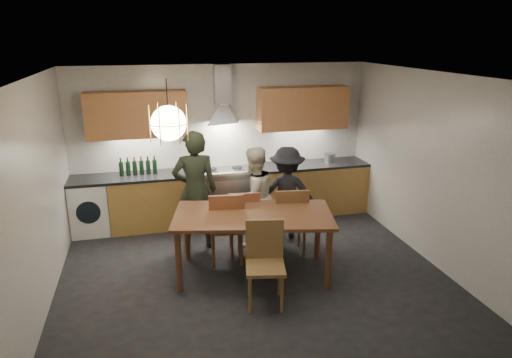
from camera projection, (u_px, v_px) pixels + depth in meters
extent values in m
plane|color=black|center=(253.00, 274.00, 6.09)|extent=(5.00, 5.00, 0.00)
cube|color=silver|center=(222.00, 142.00, 7.78)|extent=(5.00, 0.02, 2.60)
cube|color=silver|center=(319.00, 266.00, 3.61)|extent=(5.00, 0.02, 2.60)
cube|color=silver|center=(37.00, 198.00, 5.13)|extent=(0.02, 4.50, 2.60)
cube|color=silver|center=(429.00, 168.00, 6.27)|extent=(0.02, 4.50, 2.60)
cube|color=white|center=(253.00, 75.00, 5.30)|extent=(5.00, 4.50, 0.02)
cube|color=tan|center=(156.00, 202.00, 7.50)|extent=(1.45, 0.60, 0.86)
cube|color=tan|center=(308.00, 189.00, 8.10)|extent=(2.05, 0.60, 0.86)
cube|color=white|center=(90.00, 207.00, 7.26)|extent=(0.58, 0.58, 0.85)
cube|color=black|center=(135.00, 177.00, 7.29)|extent=(2.05, 0.62, 0.04)
cube|color=black|center=(309.00, 165.00, 7.96)|extent=(2.05, 0.62, 0.04)
cube|color=silver|center=(226.00, 198.00, 7.77)|extent=(0.90, 0.60, 0.80)
cube|color=black|center=(229.00, 204.00, 7.52)|extent=(0.78, 0.02, 0.42)
cube|color=slate|center=(226.00, 173.00, 7.64)|extent=(0.90, 0.60, 0.08)
cube|color=silver|center=(229.00, 174.00, 7.38)|extent=(0.90, 0.08, 0.04)
cube|color=#CC854E|center=(137.00, 114.00, 7.13)|extent=(1.55, 0.35, 0.72)
cube|color=#CC854E|center=(303.00, 108.00, 7.76)|extent=(1.55, 0.35, 0.72)
cube|color=silver|center=(222.00, 84.00, 7.36)|extent=(0.26, 0.22, 0.62)
cylinder|color=black|center=(167.00, 101.00, 5.06)|extent=(0.01, 0.01, 0.50)
sphere|color=#FFE0A5|center=(169.00, 123.00, 5.13)|extent=(0.40, 0.40, 0.40)
torus|color=gold|center=(169.00, 123.00, 5.13)|extent=(0.43, 0.43, 0.01)
cube|color=brown|center=(253.00, 215.00, 5.87)|extent=(2.19, 1.42, 0.04)
cylinder|color=brown|center=(179.00, 261.00, 5.58)|extent=(0.08, 0.08, 0.81)
cylinder|color=brown|center=(187.00, 233.00, 6.37)|extent=(0.08, 0.08, 0.81)
cylinder|color=brown|center=(328.00, 260.00, 5.62)|extent=(0.08, 0.08, 0.81)
cylinder|color=brown|center=(318.00, 232.00, 6.41)|extent=(0.08, 0.08, 0.81)
cube|color=brown|center=(226.00, 227.00, 6.32)|extent=(0.53, 0.53, 0.05)
cube|color=brown|center=(227.00, 214.00, 6.03)|extent=(0.48, 0.10, 0.52)
cylinder|color=brown|center=(239.00, 238.00, 6.60)|extent=(0.04, 0.04, 0.48)
cylinder|color=brown|center=(241.00, 250.00, 6.24)|extent=(0.04, 0.04, 0.48)
cylinder|color=brown|center=(213.00, 239.00, 6.56)|extent=(0.04, 0.04, 0.48)
cylinder|color=brown|center=(213.00, 251.00, 6.20)|extent=(0.04, 0.04, 0.48)
cube|color=brown|center=(243.00, 222.00, 6.58)|extent=(0.50, 0.50, 0.04)
cube|color=brown|center=(244.00, 210.00, 6.31)|extent=(0.44, 0.10, 0.48)
cylinder|color=brown|center=(254.00, 232.00, 6.84)|extent=(0.04, 0.04, 0.45)
cylinder|color=brown|center=(257.00, 242.00, 6.50)|extent=(0.04, 0.04, 0.45)
cylinder|color=brown|center=(231.00, 233.00, 6.81)|extent=(0.04, 0.04, 0.45)
cylinder|color=brown|center=(232.00, 243.00, 6.47)|extent=(0.04, 0.04, 0.45)
cube|color=brown|center=(289.00, 221.00, 6.56)|extent=(0.53, 0.53, 0.04)
cube|color=brown|center=(292.00, 208.00, 6.27)|extent=(0.46, 0.11, 0.51)
cylinder|color=brown|center=(299.00, 231.00, 6.83)|extent=(0.04, 0.04, 0.47)
cylinder|color=brown|center=(304.00, 242.00, 6.47)|extent=(0.04, 0.04, 0.47)
cylinder|color=brown|center=(274.00, 232.00, 6.80)|extent=(0.04, 0.04, 0.47)
cylinder|color=brown|center=(278.00, 243.00, 6.44)|extent=(0.04, 0.04, 0.47)
cube|color=brown|center=(265.00, 267.00, 5.28)|extent=(0.53, 0.53, 0.04)
cube|color=brown|center=(264.00, 239.00, 5.39)|extent=(0.45, 0.13, 0.49)
cylinder|color=brown|center=(250.00, 295.00, 5.18)|extent=(0.04, 0.04, 0.46)
cylinder|color=brown|center=(249.00, 279.00, 5.52)|extent=(0.04, 0.04, 0.46)
cylinder|color=brown|center=(282.00, 294.00, 5.19)|extent=(0.04, 0.04, 0.46)
cylinder|color=brown|center=(279.00, 278.00, 5.54)|extent=(0.04, 0.04, 0.46)
imported|color=black|center=(195.00, 191.00, 6.61)|extent=(0.66, 0.45, 1.78)
imported|color=beige|center=(253.00, 197.00, 6.76)|extent=(0.91, 0.83, 1.51)
imported|color=black|center=(287.00, 193.00, 7.01)|extent=(1.05, 0.78, 1.45)
imported|color=#AFAFB3|center=(287.00, 164.00, 7.83)|extent=(0.34, 0.34, 0.07)
cylinder|color=#B4B3B7|center=(330.00, 158.00, 8.07)|extent=(0.25, 0.25, 0.14)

